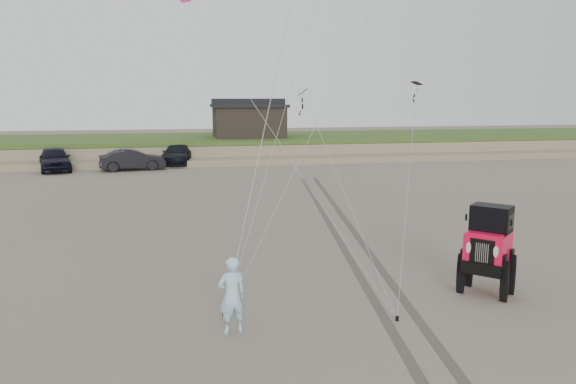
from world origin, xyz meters
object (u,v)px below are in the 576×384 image
Objects in this scene: truck_a at (55,159)px; truck_c at (178,154)px; man at (232,295)px; truck_b at (132,160)px; jeep at (487,259)px; cabin at (248,120)px.

truck_c is at bearing -0.02° from truck_a.
truck_a is 31.95m from man.
truck_b is 0.85× the size of truck_c.
truck_a reaches higher than truck_c.
jeep reaches higher than man.
cabin is 1.27× the size of truck_a.
truck_b is 0.88× the size of jeep.
truck_b is at bearing -126.70° from truck_c.
truck_b is (-9.49, -7.84, -2.48)m from cabin.
truck_a is at bearing -154.84° from cabin.
cabin reaches higher than truck_b.
cabin is at bearing -59.31° from truck_b.
man is (0.93, -32.57, 0.10)m from truck_c.
cabin is at bearing -111.21° from man.
jeep is at bearing -167.39° from truck_b.
truck_a is at bearing 72.56° from truck_b.
jeep is (16.66, -29.30, 0.12)m from truck_a.
jeep is (11.21, -28.48, 0.21)m from truck_b.
jeep is at bearing 176.19° from man.
truck_a reaches higher than truck_b.
truck_c is at bearing -57.05° from truck_b.
man is at bearing -98.02° from cabin.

